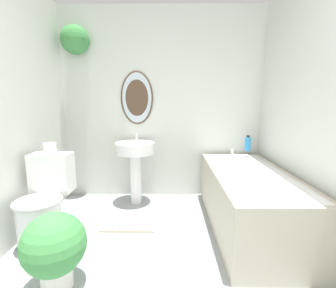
{
  "coord_description": "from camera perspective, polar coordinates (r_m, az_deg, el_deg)",
  "views": [
    {
      "loc": [
        0.1,
        -0.48,
        1.25
      ],
      "look_at": [
        0.08,
        1.65,
        0.87
      ],
      "focal_mm": 26.0,
      "sensor_mm": 36.0,
      "label": 1
    }
  ],
  "objects": [
    {
      "name": "wall_back",
      "position": [
        3.16,
        -3.19,
        10.41
      ],
      "size": [
        2.65,
        0.34,
        2.4
      ],
      "color": "silver",
      "rests_on": "ground_plane"
    },
    {
      "name": "wall_right",
      "position": [
        2.17,
        34.22,
        6.96
      ],
      "size": [
        0.06,
        2.78,
        2.4
      ],
      "color": "silver",
      "rests_on": "ground_plane"
    },
    {
      "name": "toilet",
      "position": [
        2.46,
        -27.02,
        -12.83
      ],
      "size": [
        0.38,
        0.57,
        0.77
      ],
      "color": "white",
      "rests_on": "ground_plane"
    },
    {
      "name": "pedestal_sink",
      "position": [
        2.97,
        -7.67,
        -2.98
      ],
      "size": [
        0.47,
        0.47,
        0.86
      ],
      "color": "white",
      "rests_on": "ground_plane"
    },
    {
      "name": "bathtub",
      "position": [
        2.59,
        18.48,
        -12.05
      ],
      "size": [
        0.73,
        1.63,
        0.65
      ],
      "color": "#B2A893",
      "rests_on": "ground_plane"
    },
    {
      "name": "shampoo_bottle",
      "position": [
        3.13,
        18.19,
        0.1
      ],
      "size": [
        0.08,
        0.08,
        0.19
      ],
      "color": "#2D84C6",
      "rests_on": "bathtub"
    },
    {
      "name": "potted_plant",
      "position": [
        1.9,
        -25.08,
        -20.97
      ],
      "size": [
        0.42,
        0.42,
        0.53
      ],
      "color": "silver",
      "rests_on": "ground_plane"
    },
    {
      "name": "bath_mat",
      "position": [
        2.68,
        -9.03,
        -17.73
      ],
      "size": [
        0.54,
        0.37,
        0.02
      ],
      "color": "#B7A88E",
      "rests_on": "ground_plane"
    },
    {
      "name": "toilet_paper_roll",
      "position": [
        2.49,
        -25.93,
        -0.92
      ],
      "size": [
        0.11,
        0.11,
        0.1
      ],
      "color": "white",
      "rests_on": "toilet"
    }
  ]
}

